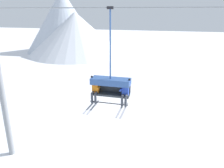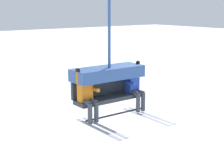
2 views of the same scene
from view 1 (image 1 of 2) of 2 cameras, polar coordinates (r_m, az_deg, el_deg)
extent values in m
cone|color=silver|center=(53.90, -12.57, 15.73)|extent=(17.40, 17.40, 13.78)
cone|color=white|center=(49.06, -9.49, 12.89)|extent=(20.42, 20.42, 9.03)
cylinder|color=gray|center=(14.87, -27.00, -0.87)|extent=(0.36, 0.36, 9.42)
cylinder|color=gray|center=(9.93, -1.12, 19.30)|extent=(16.00, 0.05, 0.05)
cube|color=#33383D|center=(10.63, -0.41, -2.73)|extent=(1.86, 0.48, 0.10)
cube|color=#33383D|center=(10.79, -0.03, -0.84)|extent=(1.86, 0.08, 0.45)
cube|color=#335699|center=(10.46, -0.34, 0.71)|extent=(1.90, 0.68, 0.30)
cylinder|color=black|center=(10.47, -0.87, -5.02)|extent=(1.86, 0.04, 0.04)
cylinder|color=#335699|center=(10.01, -0.45, 10.01)|extent=(0.07, 0.07, 3.14)
cube|color=black|center=(9.90, -0.47, 19.31)|extent=(0.28, 0.12, 0.12)
cube|color=orange|center=(10.71, -4.28, -0.84)|extent=(0.32, 0.22, 0.52)
sphere|color=#284C93|center=(10.59, -4.32, 0.99)|extent=(0.22, 0.22, 0.22)
ellipsoid|color=black|center=(10.50, -4.50, 0.83)|extent=(0.17, 0.04, 0.08)
cylinder|color=#3D424C|center=(10.66, -4.99, -2.21)|extent=(0.11, 0.34, 0.11)
cylinder|color=#3D424C|center=(10.61, -4.10, -2.30)|extent=(0.11, 0.34, 0.11)
cylinder|color=#3D424C|center=(10.60, -5.26, -3.74)|extent=(0.11, 0.11, 0.48)
cylinder|color=#3D424C|center=(10.54, -4.36, -3.84)|extent=(0.11, 0.11, 0.48)
cube|color=#B2B2BC|center=(10.46, -5.77, -5.80)|extent=(0.09, 1.70, 0.02)
cube|color=#B2B2BC|center=(10.40, -4.86, -5.91)|extent=(0.09, 1.70, 0.02)
cylinder|color=orange|center=(10.66, -5.27, 1.02)|extent=(0.09, 0.09, 0.30)
sphere|color=black|center=(10.61, -5.30, 1.89)|extent=(0.11, 0.11, 0.11)
cylinder|color=orange|center=(10.50, -3.58, -0.99)|extent=(0.09, 0.30, 0.09)
cube|color=#2847B7|center=(10.34, 3.52, -1.54)|extent=(0.32, 0.22, 0.52)
sphere|color=maroon|center=(10.22, 3.56, 0.35)|extent=(0.22, 0.22, 0.22)
ellipsoid|color=black|center=(10.13, 3.45, 0.18)|extent=(0.17, 0.04, 0.08)
cylinder|color=#3D424C|center=(10.28, 2.83, -2.96)|extent=(0.11, 0.34, 0.11)
cylinder|color=#3D424C|center=(10.25, 3.79, -3.05)|extent=(0.11, 0.34, 0.11)
cylinder|color=#3D424C|center=(10.22, 2.61, -4.55)|extent=(0.11, 0.11, 0.48)
cylinder|color=#3D424C|center=(10.19, 3.58, -4.65)|extent=(0.11, 0.11, 0.48)
cube|color=#B2B2BC|center=(10.07, 2.22, -6.72)|extent=(0.09, 1.70, 0.02)
cube|color=#B2B2BC|center=(10.04, 3.21, -6.82)|extent=(0.09, 1.70, 0.02)
cylinder|color=#2847B7|center=(10.23, 2.33, -1.52)|extent=(0.09, 0.30, 0.09)
cylinder|color=#2847B7|center=(10.20, 4.59, 0.22)|extent=(0.09, 0.09, 0.30)
sphere|color=black|center=(10.14, 4.61, 1.13)|extent=(0.11, 0.11, 0.11)
camera|label=2|loc=(8.27, -53.41, -0.06)|focal=55.00mm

